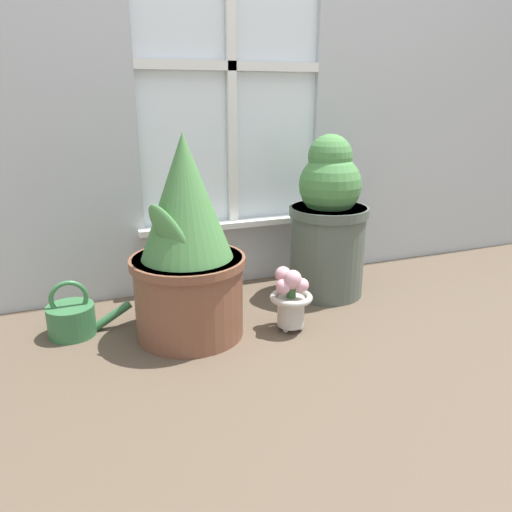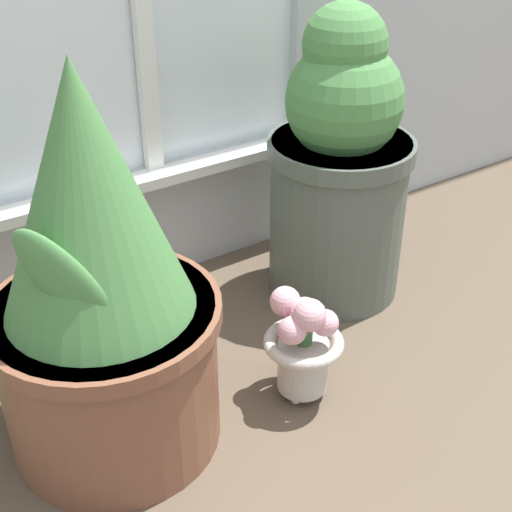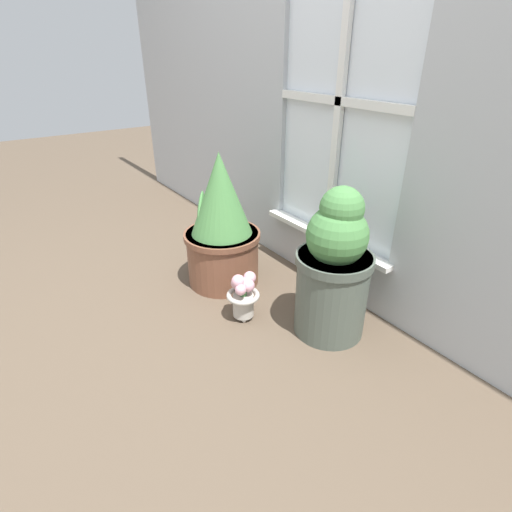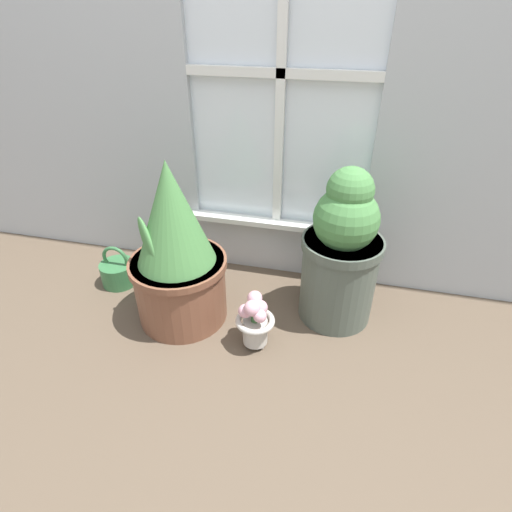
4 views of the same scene
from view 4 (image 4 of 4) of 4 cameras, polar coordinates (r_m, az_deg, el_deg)
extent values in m
plane|color=brown|center=(1.49, -2.62, -16.38)|extent=(10.00, 10.00, 0.00)
cube|color=#B2B7BC|center=(1.92, 2.93, 1.91)|extent=(0.75, 0.05, 0.28)
cube|color=white|center=(1.68, 3.81, 24.77)|extent=(0.75, 0.02, 1.23)
cube|color=white|center=(1.65, 3.62, 24.65)|extent=(0.04, 0.02, 1.23)
cube|color=white|center=(1.65, 3.62, 24.65)|extent=(0.75, 0.02, 0.04)
cube|color=white|center=(1.82, 2.76, 4.63)|extent=(0.81, 0.06, 0.02)
cylinder|color=brown|center=(1.65, -10.65, -4.56)|extent=(0.36, 0.36, 0.28)
cylinder|color=brown|center=(1.58, -11.11, -0.97)|extent=(0.38, 0.38, 0.03)
cylinder|color=#38281E|center=(1.58, -11.14, -0.70)|extent=(0.33, 0.33, 0.01)
cone|color=#477F42|center=(1.48, -11.99, 5.95)|extent=(0.30, 0.30, 0.40)
ellipsoid|color=#477F42|center=(1.49, -15.01, 1.43)|extent=(0.17, 0.15, 0.23)
cylinder|color=#4C564C|center=(1.64, 11.62, -3.14)|extent=(0.30, 0.30, 0.37)
cylinder|color=#4C564C|center=(1.55, 12.29, 1.76)|extent=(0.31, 0.31, 0.04)
cylinder|color=#38281E|center=(1.55, 12.35, 2.18)|extent=(0.27, 0.27, 0.01)
sphere|color=#477F42|center=(1.50, 12.75, 5.14)|extent=(0.24, 0.24, 0.24)
sphere|color=#477F42|center=(1.46, 13.31, 9.11)|extent=(0.17, 0.17, 0.17)
ellipsoid|color=#477F42|center=(1.57, 12.66, 5.98)|extent=(0.12, 0.04, 0.16)
sphere|color=#BCB7AD|center=(1.61, 0.17, -11.36)|extent=(0.02, 0.02, 0.02)
sphere|color=#BCB7AD|center=(1.57, -1.36, -12.46)|extent=(0.02, 0.02, 0.02)
sphere|color=#BCB7AD|center=(1.56, 0.81, -12.83)|extent=(0.02, 0.02, 0.02)
cylinder|color=#BCB7AD|center=(1.54, -0.13, -10.64)|extent=(0.09, 0.09, 0.10)
torus|color=#BCB7AD|center=(1.50, -0.13, -9.21)|extent=(0.15, 0.15, 0.02)
cylinder|color=#386633|center=(1.48, -0.13, -8.40)|extent=(0.03, 0.03, 0.06)
sphere|color=#DB9EAD|center=(1.46, -0.13, -7.49)|extent=(0.06, 0.06, 0.06)
sphere|color=#DB9EAD|center=(1.48, 0.59, -7.36)|extent=(0.06, 0.06, 0.06)
sphere|color=#DB9EAD|center=(1.49, -0.17, -6.03)|extent=(0.06, 0.06, 0.06)
sphere|color=#DB9EAD|center=(1.47, -1.57, -7.86)|extent=(0.05, 0.05, 0.05)
sphere|color=#DB9EAD|center=(1.44, -0.55, -7.46)|extent=(0.06, 0.06, 0.06)
sphere|color=#DB9EAD|center=(1.45, 0.55, -8.57)|extent=(0.05, 0.05, 0.05)
cylinder|color=#336B3D|center=(1.97, -19.04, -2.33)|extent=(0.16, 0.16, 0.11)
cylinder|color=#336B3D|center=(1.91, -15.49, -3.07)|extent=(0.14, 0.03, 0.10)
torus|color=#336B3D|center=(1.92, -19.47, -0.35)|extent=(0.13, 0.02, 0.13)
camera|label=1|loc=(1.08, -84.89, -19.18)|focal=35.00mm
camera|label=2|loc=(0.97, -58.05, 5.90)|focal=50.00mm
camera|label=3|loc=(1.02, 87.29, -0.67)|focal=28.00mm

